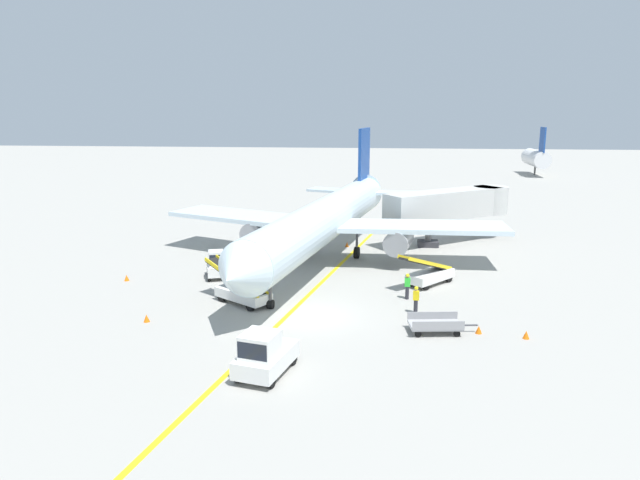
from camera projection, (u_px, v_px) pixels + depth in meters
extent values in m
plane|color=#9E9B93|center=(313.00, 317.00, 34.31)|extent=(300.00, 300.00, 0.00)
cube|color=yellow|center=(313.00, 291.00, 39.22)|extent=(15.44, 78.61, 0.01)
cylinder|color=silver|center=(324.00, 220.00, 45.70)|extent=(8.92, 30.08, 3.30)
cone|color=silver|center=(236.00, 275.00, 30.58)|extent=(3.63, 2.97, 3.23)
cone|color=silver|center=(369.00, 188.00, 60.91)|extent=(3.61, 3.34, 3.14)
cube|color=silver|center=(422.00, 227.00, 45.06)|extent=(13.08, 4.65, 0.36)
cylinder|color=gray|center=(399.00, 241.00, 44.81)|extent=(2.47, 3.50, 1.90)
cube|color=silver|center=(244.00, 216.00, 49.31)|extent=(13.69, 9.11, 0.36)
cylinder|color=gray|center=(258.00, 232.00, 48.13)|extent=(2.47, 3.50, 1.90)
cube|color=navy|center=(364.00, 155.00, 57.86)|extent=(1.03, 3.98, 5.20)
cube|color=silver|center=(392.00, 193.00, 57.44)|extent=(5.31, 2.46, 0.24)
cube|color=silver|center=(334.00, 190.00, 59.15)|extent=(5.63, 3.77, 0.24)
cylinder|color=#4C4C51|center=(270.00, 284.00, 35.38)|extent=(0.20, 0.20, 3.12)
cylinder|color=black|center=(271.00, 304.00, 35.67)|extent=(0.45, 0.62, 0.56)
cylinder|color=#4C4C51|center=(357.00, 240.00, 47.35)|extent=(0.20, 0.20, 3.12)
cylinder|color=black|center=(357.00, 253.00, 47.59)|extent=(0.53, 1.01, 0.96)
cylinder|color=#4C4C51|center=(306.00, 236.00, 48.60)|extent=(0.20, 0.20, 3.12)
cylinder|color=black|center=(306.00, 249.00, 48.84)|extent=(0.53, 1.01, 0.96)
cube|color=black|center=(251.00, 259.00, 32.37)|extent=(2.94, 1.51, 0.60)
cube|color=beige|center=(445.00, 205.00, 51.97)|extent=(11.16, 9.27, 2.50)
cylinder|color=beige|center=(490.00, 200.00, 54.82)|extent=(3.20, 3.20, 2.50)
cylinder|color=#59595B|center=(428.00, 233.00, 51.61)|extent=(0.56, 0.56, 2.35)
cube|color=#333338|center=(428.00, 243.00, 51.81)|extent=(1.80, 1.40, 0.50)
cube|color=silver|center=(266.00, 359.00, 26.88)|extent=(2.69, 3.95, 0.80)
cube|color=silver|center=(260.00, 345.00, 26.10)|extent=(1.86, 1.93, 1.10)
cube|color=black|center=(252.00, 351.00, 25.38)|extent=(1.40, 0.41, 0.77)
cylinder|color=black|center=(271.00, 381.00, 25.55)|extent=(0.35, 0.63, 0.60)
cylinder|color=black|center=(238.00, 376.00, 26.08)|extent=(0.35, 0.63, 0.60)
cylinder|color=black|center=(293.00, 359.00, 27.87)|extent=(0.35, 0.63, 0.60)
cylinder|color=black|center=(262.00, 354.00, 28.39)|extent=(0.35, 0.63, 0.60)
cube|color=silver|center=(216.00, 269.00, 42.13)|extent=(1.98, 2.69, 0.70)
cube|color=silver|center=(216.00, 258.00, 41.54)|extent=(1.33, 1.35, 1.10)
cube|color=black|center=(216.00, 260.00, 41.04)|extent=(0.95, 0.38, 0.77)
cylinder|color=black|center=(225.00, 276.00, 41.52)|extent=(0.40, 0.64, 0.60)
cylinder|color=black|center=(209.00, 277.00, 41.30)|extent=(0.40, 0.64, 0.60)
cylinder|color=black|center=(224.00, 270.00, 43.13)|extent=(0.40, 0.64, 0.60)
cylinder|color=black|center=(208.00, 271.00, 42.90)|extent=(0.40, 0.64, 0.60)
cube|color=silver|center=(243.00, 294.00, 36.50)|extent=(3.98, 3.39, 0.60)
cylinder|color=black|center=(222.00, 297.00, 36.94)|extent=(0.62, 0.52, 0.60)
cylinder|color=black|center=(237.00, 292.00, 37.88)|extent=(0.62, 0.52, 0.60)
cylinder|color=black|center=(250.00, 306.00, 35.25)|extent=(0.62, 0.52, 0.60)
cylinder|color=black|center=(265.00, 301.00, 36.19)|extent=(0.62, 0.52, 0.60)
cube|color=black|center=(236.00, 278.00, 36.67)|extent=(4.62, 3.58, 1.76)
cube|color=yellow|center=(231.00, 278.00, 36.31)|extent=(4.18, 2.92, 1.84)
cube|color=yellow|center=(242.00, 275.00, 36.98)|extent=(4.18, 2.92, 1.84)
cube|color=silver|center=(430.00, 276.00, 40.58)|extent=(3.61, 3.86, 0.60)
cylinder|color=black|center=(426.00, 286.00, 39.30)|extent=(0.56, 0.60, 0.60)
cylinder|color=black|center=(411.00, 282.00, 40.21)|extent=(0.56, 0.60, 0.60)
cylinder|color=black|center=(449.00, 278.00, 41.09)|extent=(0.56, 0.60, 0.60)
cylinder|color=black|center=(434.00, 274.00, 41.99)|extent=(0.56, 0.60, 0.60)
cube|color=black|center=(426.00, 264.00, 39.97)|extent=(3.93, 4.38, 1.76)
cube|color=yellow|center=(431.00, 264.00, 39.62)|extent=(3.33, 3.86, 1.84)
cube|color=yellow|center=(420.00, 261.00, 40.26)|extent=(3.33, 3.86, 1.84)
cube|color=#A5A5A8|center=(435.00, 325.00, 31.77)|extent=(2.98, 1.86, 0.16)
cube|color=#4C4C51|center=(469.00, 325.00, 31.83)|extent=(0.90, 0.20, 0.08)
cylinder|color=#4C4C51|center=(477.00, 325.00, 31.84)|extent=(0.12, 0.12, 0.05)
cube|color=gray|center=(432.00, 316.00, 32.44)|extent=(2.78, 0.44, 0.50)
cube|color=gray|center=(439.00, 326.00, 30.98)|extent=(2.78, 0.44, 0.50)
cylinder|color=black|center=(451.00, 325.00, 32.44)|extent=(0.37, 0.17, 0.36)
cylinder|color=black|center=(457.00, 334.00, 31.27)|extent=(0.37, 0.17, 0.36)
cylinder|color=black|center=(414.00, 326.00, 32.38)|extent=(0.37, 0.17, 0.36)
cylinder|color=black|center=(418.00, 334.00, 31.21)|extent=(0.37, 0.17, 0.36)
cylinder|color=#26262D|center=(407.00, 293.00, 37.41)|extent=(0.24, 0.24, 0.85)
cube|color=green|center=(407.00, 282.00, 37.26)|extent=(0.36, 0.22, 0.56)
sphere|color=#9E7051|center=(408.00, 276.00, 37.17)|extent=(0.20, 0.20, 0.20)
sphere|color=yellow|center=(408.00, 275.00, 37.16)|extent=(0.24, 0.24, 0.24)
cylinder|color=#26262D|center=(416.00, 307.00, 34.78)|extent=(0.24, 0.24, 0.85)
cube|color=yellow|center=(416.00, 295.00, 34.62)|extent=(0.36, 0.22, 0.56)
sphere|color=beige|center=(416.00, 289.00, 34.54)|extent=(0.20, 0.20, 0.20)
sphere|color=yellow|center=(416.00, 288.00, 34.52)|extent=(0.24, 0.24, 0.24)
cone|color=orange|center=(526.00, 335.00, 31.02)|extent=(0.36, 0.36, 0.44)
cone|color=orange|center=(127.00, 278.00, 41.44)|extent=(0.36, 0.36, 0.44)
cone|color=orange|center=(347.00, 244.00, 51.61)|extent=(0.36, 0.36, 0.44)
cone|color=orange|center=(147.00, 318.00, 33.46)|extent=(0.36, 0.36, 0.44)
cone|color=orange|center=(479.00, 330.00, 31.73)|extent=(0.36, 0.36, 0.44)
cylinder|color=silver|center=(536.00, 158.00, 106.22)|extent=(3.00, 10.00, 3.00)
cylinder|color=#3F3F3F|center=(535.00, 171.00, 106.72)|extent=(0.30, 0.30, 1.60)
cube|color=navy|center=(543.00, 140.00, 102.05)|extent=(0.24, 3.20, 4.40)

